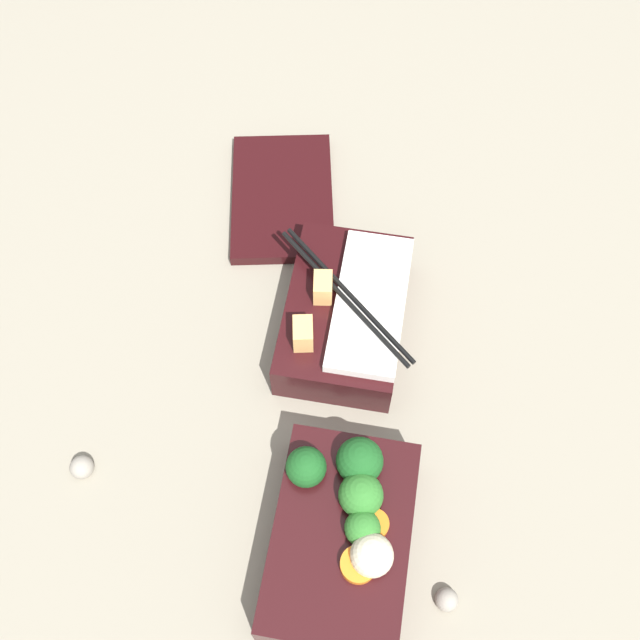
{
  "coord_description": "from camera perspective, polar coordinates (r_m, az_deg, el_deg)",
  "views": [
    {
      "loc": [
        -0.3,
        -0.02,
        0.72
      ],
      "look_at": [
        0.07,
        0.04,
        0.05
      ],
      "focal_mm": 42.0,
      "sensor_mm": 36.0,
      "label": 1
    }
  ],
  "objects": [
    {
      "name": "ground_plane",
      "position": [
        0.78,
        2.18,
        -6.92
      ],
      "size": [
        3.0,
        3.0,
        0.0
      ],
      "primitive_type": "plane",
      "color": "gray"
    },
    {
      "name": "bento_tray_vegetable",
      "position": [
        0.71,
        1.79,
        -15.81
      ],
      "size": [
        0.19,
        0.12,
        0.09
      ],
      "color": "black",
      "rests_on": "ground_plane"
    },
    {
      "name": "bento_tray_rice",
      "position": [
        0.8,
        2.04,
        0.54
      ],
      "size": [
        0.19,
        0.16,
        0.08
      ],
      "color": "black",
      "rests_on": "ground_plane"
    },
    {
      "name": "bento_lid",
      "position": [
        0.92,
        -2.89,
        9.34
      ],
      "size": [
        0.21,
        0.16,
        0.01
      ],
      "primitive_type": "cube",
      "rotation": [
        0.0,
        0.0,
        0.2
      ],
      "color": "black",
      "rests_on": "ground_plane"
    },
    {
      "name": "pebble_0",
      "position": [
        0.74,
        9.61,
        -20.26
      ],
      "size": [
        0.02,
        0.02,
        0.02
      ],
      "primitive_type": "sphere",
      "color": "gray",
      "rests_on": "ground_plane"
    },
    {
      "name": "pebble_2",
      "position": [
        0.79,
        -17.68,
        -10.64
      ],
      "size": [
        0.02,
        0.02,
        0.02
      ],
      "primitive_type": "sphere",
      "color": "gray",
      "rests_on": "ground_plane"
    }
  ]
}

